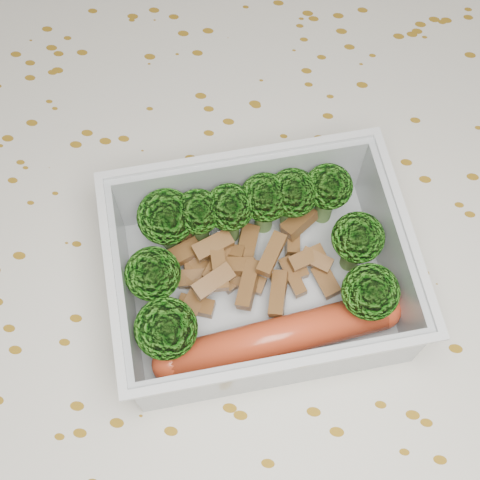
# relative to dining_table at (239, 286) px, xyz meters

# --- Properties ---
(ground_plane) EXTENTS (4.00, 4.00, 0.00)m
(ground_plane) POSITION_rel_dining_table_xyz_m (0.00, 0.00, -0.67)
(ground_plane) COLOR olive
(ground_plane) RESTS_ON ground
(dining_table) EXTENTS (1.40, 0.90, 0.75)m
(dining_table) POSITION_rel_dining_table_xyz_m (0.00, 0.00, 0.00)
(dining_table) COLOR brown
(dining_table) RESTS_ON ground
(tablecloth) EXTENTS (1.46, 0.96, 0.19)m
(tablecloth) POSITION_rel_dining_table_xyz_m (0.00, 0.00, 0.05)
(tablecloth) COLOR silver
(tablecloth) RESTS_ON dining_table
(lunch_container) EXTENTS (0.24, 0.21, 0.07)m
(lunch_container) POSITION_rel_dining_table_xyz_m (0.02, -0.03, 0.11)
(lunch_container) COLOR silver
(lunch_container) RESTS_ON tablecloth
(broccoli_florets) EXTENTS (0.18, 0.16, 0.06)m
(broccoli_florets) POSITION_rel_dining_table_xyz_m (0.01, -0.02, 0.13)
(broccoli_florets) COLOR #608C3F
(broccoli_florets) RESTS_ON lunch_container
(meat_pile) EXTENTS (0.13, 0.10, 0.03)m
(meat_pile) POSITION_rel_dining_table_xyz_m (0.00, -0.02, 0.11)
(meat_pile) COLOR brown
(meat_pile) RESTS_ON lunch_container
(sausage) EXTENTS (0.16, 0.09, 0.03)m
(sausage) POSITION_rel_dining_table_xyz_m (0.04, -0.07, 0.11)
(sausage) COLOR #C84120
(sausage) RESTS_ON lunch_container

